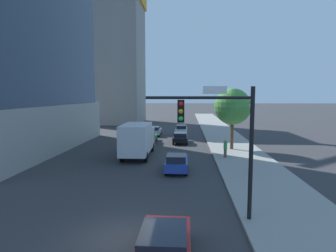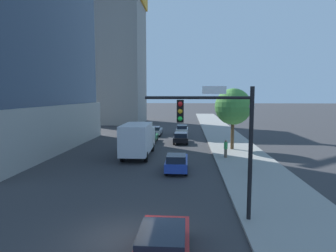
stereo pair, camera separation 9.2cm
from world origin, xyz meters
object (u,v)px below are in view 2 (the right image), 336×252
(car_red, at_px, (162,248))
(car_green, at_px, (150,137))
(construction_building, at_px, (114,51))
(traffic_light_pole, at_px, (219,129))
(street_lamp, at_px, (251,127))
(street_tree, at_px, (233,107))
(car_white, at_px, (182,130))
(pedestrian_green_shirt, at_px, (226,149))
(box_truck, at_px, (138,138))
(car_silver, at_px, (155,131))
(car_blue, at_px, (177,162))
(car_black, at_px, (181,137))

(car_red, bearing_deg, car_green, 98.44)
(construction_building, distance_m, car_green, 31.66)
(traffic_light_pole, relative_size, street_lamp, 1.20)
(traffic_light_pole, relative_size, street_tree, 0.95)
(car_white, bearing_deg, street_tree, -65.52)
(construction_building, height_order, car_white, construction_building)
(street_tree, distance_m, pedestrian_green_shirt, 5.94)
(construction_building, height_order, box_truck, construction_building)
(construction_building, distance_m, street_lamp, 46.52)
(car_white, relative_size, box_truck, 0.57)
(car_white, distance_m, car_silver, 4.30)
(street_lamp, height_order, box_truck, street_lamp)
(street_tree, distance_m, car_blue, 11.61)
(car_blue, bearing_deg, car_silver, 101.14)
(street_lamp, xyz_separation_m, car_black, (-5.63, 13.98, -2.92))
(pedestrian_green_shirt, bearing_deg, street_lamp, -76.96)
(car_black, bearing_deg, car_green, 176.49)
(car_blue, relative_size, pedestrian_green_shirt, 2.43)
(traffic_light_pole, height_order, car_silver, traffic_light_pole)
(street_tree, xyz_separation_m, car_green, (-9.68, 4.64, -4.07))
(construction_building, relative_size, car_green, 7.84)
(car_black, height_order, box_truck, box_truck)
(street_lamp, relative_size, pedestrian_green_shirt, 3.15)
(traffic_light_pole, bearing_deg, street_lamp, 68.82)
(box_truck, bearing_deg, pedestrian_green_shirt, -2.60)
(street_tree, bearing_deg, construction_building, 124.15)
(car_white, height_order, box_truck, box_truck)
(car_silver, relative_size, box_truck, 0.57)
(car_blue, bearing_deg, construction_building, 110.62)
(car_green, bearing_deg, car_black, -3.51)
(street_tree, height_order, car_green, street_tree)
(car_green, bearing_deg, car_blue, -74.06)
(traffic_light_pole, bearing_deg, car_red, -120.11)
(construction_building, height_order, car_silver, construction_building)
(car_green, distance_m, box_truck, 8.75)
(car_green, xyz_separation_m, box_truck, (-0.00, -8.68, 1.13))
(traffic_light_pole, relative_size, pedestrian_green_shirt, 3.78)
(car_blue, relative_size, car_white, 0.97)
(street_lamp, distance_m, car_black, 15.35)
(street_tree, distance_m, car_red, 23.23)
(construction_building, height_order, car_black, construction_building)
(car_red, xyz_separation_m, car_silver, (-3.98, 33.06, 0.01))
(car_red, bearing_deg, street_tree, 75.56)
(car_green, relative_size, pedestrian_green_shirt, 2.74)
(street_lamp, xyz_separation_m, car_red, (-5.63, -12.58, -2.90))
(construction_building, relative_size, traffic_light_pole, 5.68)
(box_truck, bearing_deg, street_lamp, -29.98)
(car_blue, relative_size, car_silver, 0.97)
(car_green, bearing_deg, car_white, 63.27)
(construction_building, xyz_separation_m, street_tree, (20.65, -30.44, -10.64))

